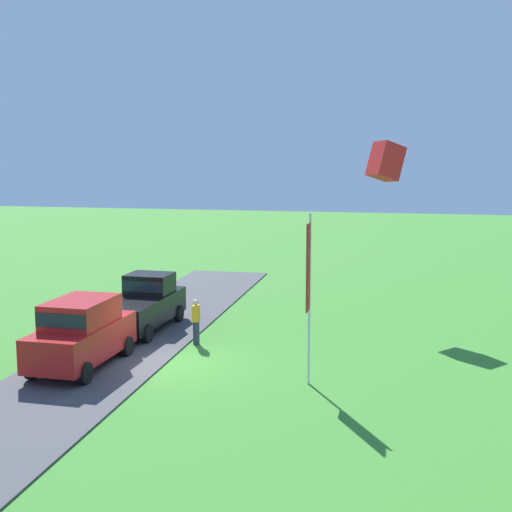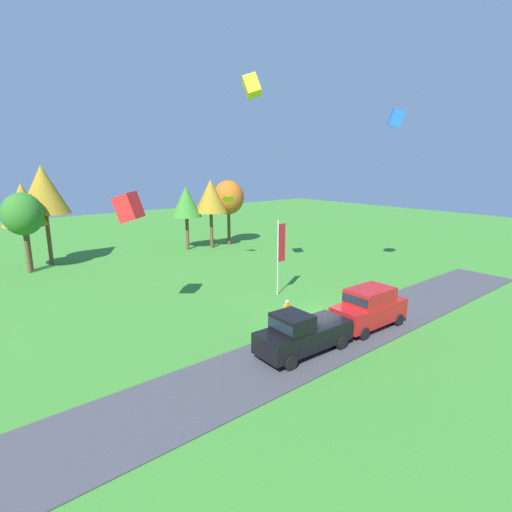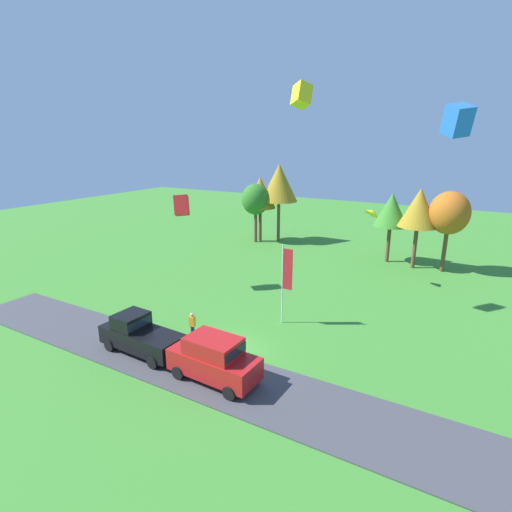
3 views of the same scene
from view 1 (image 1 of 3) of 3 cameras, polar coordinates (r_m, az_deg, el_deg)
name	(u,v)px [view 1 (image 1 of 3)]	position (r m, az deg, el deg)	size (l,w,h in m)	color
ground_plane	(167,365)	(24.52, -7.11, -8.61)	(120.00, 120.00, 0.00)	#3D842D
pavement_strip	(105,360)	(25.32, -12.00, -8.11)	(36.00, 4.40, 0.06)	#424247
car_pickup_mid_row	(144,303)	(28.90, -8.94, -3.74)	(5.07, 2.20, 2.14)	black
car_suv_near_entrance	(81,330)	(24.26, -13.81, -5.81)	(4.66, 2.18, 2.28)	red
person_watching_sky	(196,321)	(26.63, -4.81, -5.24)	(0.36, 0.24, 1.71)	#2D334C
flag_banner	(309,278)	(21.44, 4.23, -1.80)	(0.71, 0.08, 5.32)	silver
kite_box_over_trees	(386,161)	(30.75, 10.34, 7.46)	(1.05, 1.05, 1.47)	red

